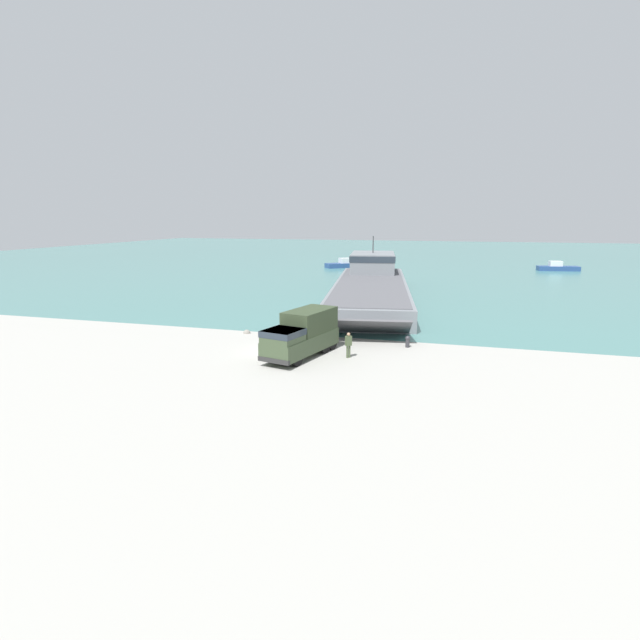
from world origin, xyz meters
TOP-DOWN VIEW (x-y plane):
  - ground_plane at (0.00, 0.00)m, footprint 240.00×240.00m
  - water_surface at (0.00, 95.90)m, footprint 240.00×180.00m
  - landing_craft at (2.14, 28.89)m, footprint 14.17×41.08m
  - military_truck at (2.41, -0.38)m, footprint 4.02×7.37m
  - soldier_on_ramp at (5.68, 0.09)m, footprint 0.48×0.48m
  - moored_boat_a at (30.28, 68.51)m, footprint 7.58×3.22m
  - moored_boat_b at (-9.71, 63.47)m, footprint 6.83×6.09m
  - mooring_bollard at (9.40, 4.14)m, footprint 0.36×0.36m
  - shoreline_rock_a at (-2.69, 6.75)m, footprint 0.61×0.61m
  - shoreline_rock_b at (-4.36, 5.13)m, footprint 0.63×0.63m

SIDE VIEW (x-z plane):
  - ground_plane at x=0.00m, z-range 0.00..0.00m
  - shoreline_rock_a at x=-2.69m, z-range -0.30..0.30m
  - shoreline_rock_b at x=-4.36m, z-range -0.31..0.31m
  - water_surface at x=0.00m, z-range 0.00..0.01m
  - mooring_bollard at x=9.40m, z-range 0.04..0.94m
  - moored_boat_a at x=30.28m, z-range -0.30..1.50m
  - moored_boat_b at x=-9.71m, z-range -0.31..1.55m
  - soldier_on_ramp at x=5.68m, z-range 0.15..1.97m
  - military_truck at x=2.41m, z-range 0.01..3.23m
  - landing_craft at x=2.14m, z-range -1.90..5.26m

